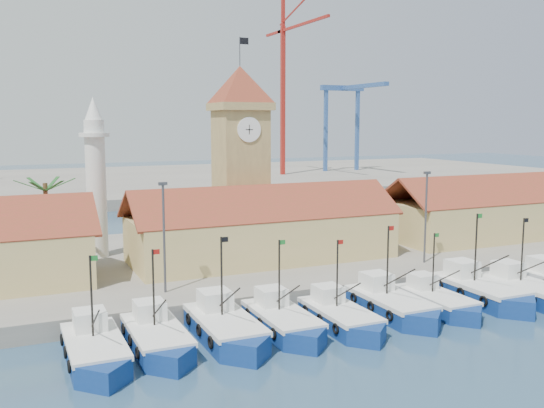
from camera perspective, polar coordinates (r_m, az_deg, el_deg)
name	(u,v)px	position (r m, az deg, el deg)	size (l,w,h in m)	color
ground	(371,336)	(45.13, 9.30, -12.16)	(400.00, 400.00, 0.00)	navy
quay	(248,258)	(65.49, -2.29, -5.10)	(140.00, 32.00, 1.50)	gray
terminal	(114,183)	(147.95, -14.69, 1.92)	(240.00, 80.00, 2.00)	gray
boat_0	(96,352)	(41.17, -16.28, -13.25)	(3.49, 9.57, 7.24)	navy
boat_1	(158,340)	(42.33, -10.70, -12.48)	(3.47, 9.49, 7.18)	navy
boat_2	(227,330)	(43.46, -4.30, -11.75)	(3.71, 10.18, 7.70)	navy
boat_3	(284,323)	(44.93, 1.14, -11.15)	(3.44, 9.43, 7.14)	navy
boat_4	(342,319)	(46.16, 6.63, -10.70)	(3.35, 9.18, 6.94)	navy
boat_5	(393,307)	(49.51, 11.34, -9.45)	(3.63, 9.94, 7.52)	navy
boat_6	(439,303)	(51.64, 15.40, -8.96)	(3.22, 8.82, 6.68)	navy
boat_7	(482,293)	(55.09, 19.15, -7.92)	(3.84, 10.53, 7.97)	navy
boat_8	(528,292)	(57.01, 22.98, -7.64)	(3.61, 9.90, 7.49)	navy
hall_center	(262,235)	(61.20, -0.92, -2.91)	(27.04, 10.13, 7.61)	tan
hall_right	(503,215)	(79.21, 20.91, -0.99)	(31.20, 10.13, 7.61)	tan
clock_tower	(240,153)	(65.80, -2.99, 4.82)	(5.80, 5.80, 22.70)	tan
minaret	(96,177)	(64.18, -16.25, 2.46)	(3.00, 3.00, 16.30)	silver
palm_tree	(47,217)	(62.13, -20.45, -1.12)	(5.60, 5.03, 8.39)	brown
lamp_posts	(303,222)	(53.83, 2.90, -1.69)	(80.70, 0.25, 9.03)	#3F3F44
crane_red_right	(285,77)	(153.93, 1.26, 11.85)	(1.00, 33.25, 43.89)	#A32019
gantry	(348,104)	(165.85, 7.20, 9.29)	(13.00, 22.00, 23.20)	#32589A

